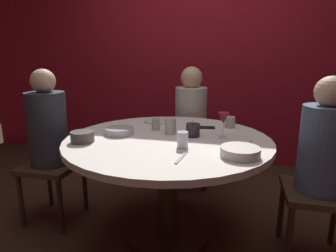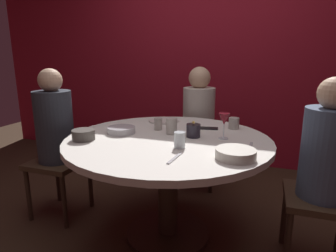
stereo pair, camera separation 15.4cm
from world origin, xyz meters
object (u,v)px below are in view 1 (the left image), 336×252
object	(u,v)px
seated_diner_left	(48,131)
dinner_plate	(159,121)
bowl_serving_large	(120,131)
cup_near_candle	(183,140)
dining_table	(168,158)
bowl_small_white	(82,137)
cup_center_front	(170,126)
seated_diner_right	(323,152)
bowl_salad_center	(240,152)
cup_by_left_diner	(156,124)
cup_by_right_diner	(230,122)
wine_glass	(224,119)
cell_phone	(205,127)
candle_holder	(193,130)
seated_diner_back	(191,113)

from	to	relation	value
seated_diner_left	dinner_plate	xyz separation A→B (m)	(0.74, 0.45, 0.02)
bowl_serving_large	cup_near_candle	world-z (taller)	cup_near_candle
dining_table	cup_near_candle	world-z (taller)	cup_near_candle
bowl_small_white	cup_center_front	world-z (taller)	cup_center_front
seated_diner_right	bowl_salad_center	size ratio (longest dim) A/B	5.38
dinner_plate	bowl_serving_large	distance (m)	0.48
cup_near_candle	cup_by_left_diner	size ratio (longest dim) A/B	1.08
dining_table	cup_by_left_diner	xyz separation A→B (m)	(-0.14, 0.17, 0.19)
cup_by_left_diner	cup_by_right_diner	xyz separation A→B (m)	(0.53, 0.21, -0.00)
bowl_small_white	cup_center_front	distance (m)	0.60
cup_by_left_diner	cup_center_front	world-z (taller)	cup_center_front
seated_diner_right	bowl_small_white	distance (m)	1.49
dining_table	bowl_serving_large	xyz separation A→B (m)	(-0.35, 0.00, 0.17)
seated_diner_left	seated_diner_right	size ratio (longest dim) A/B	1.02
cup_by_right_diner	dinner_plate	bearing A→B (deg)	173.22
bowl_salad_center	cup_by_left_diner	size ratio (longest dim) A/B	2.43
dinner_plate	bowl_small_white	xyz separation A→B (m)	(-0.32, -0.68, 0.03)
bowl_salad_center	wine_glass	bearing A→B (deg)	107.89
bowl_salad_center	seated_diner_right	bearing A→B (deg)	28.81
wine_glass	cell_phone	size ratio (longest dim) A/B	1.26
dining_table	cup_by_right_diner	world-z (taller)	cup_by_right_diner
candle_holder	bowl_small_white	distance (m)	0.73
dining_table	seated_diner_back	bearing A→B (deg)	90.00
wine_glass	cell_phone	distance (m)	0.30
cup_by_left_diner	cup_near_candle	bearing A→B (deg)	-52.82
dinner_plate	cup_by_right_diner	xyz separation A→B (m)	(0.59, -0.07, 0.04)
dining_table	cell_phone	size ratio (longest dim) A/B	9.86
dining_table	bowl_serving_large	distance (m)	0.39
wine_glass	dining_table	bearing A→B (deg)	-166.15
cup_by_right_diner	cell_phone	bearing A→B (deg)	-161.43
bowl_small_white	cup_by_left_diner	xyz separation A→B (m)	(0.37, 0.40, 0.01)
seated_diner_back	candle_holder	distance (m)	0.88
bowl_serving_large	bowl_small_white	size ratio (longest dim) A/B	1.34
seated_diner_back	wine_glass	world-z (taller)	seated_diner_back
candle_holder	bowl_serving_large	world-z (taller)	candle_holder
bowl_serving_large	dining_table	bearing A→B (deg)	-0.57
wine_glass	cup_center_front	distance (m)	0.37
wine_glass	dinner_plate	xyz separation A→B (m)	(-0.55, 0.37, -0.12)
seated_diner_left	cup_center_front	size ratio (longest dim) A/B	10.59
dinner_plate	bowl_salad_center	bearing A→B (deg)	-47.27
wine_glass	bowl_small_white	world-z (taller)	wine_glass
candle_holder	bowl_salad_center	distance (m)	0.46
dinner_plate	bowl_serving_large	world-z (taller)	bowl_serving_large
bowl_salad_center	cup_by_left_diner	world-z (taller)	cup_by_left_diner
dinner_plate	cup_near_candle	distance (m)	0.72
seated_diner_right	bowl_serving_large	bearing A→B (deg)	-0.15
candle_holder	bowl_small_white	size ratio (longest dim) A/B	0.75
seated_diner_back	dinner_plate	bearing A→B (deg)	-21.73
candle_holder	cup_center_front	xyz separation A→B (m)	(-0.16, 0.03, 0.01)
cell_phone	cup_by_left_diner	size ratio (longest dim) A/B	1.56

